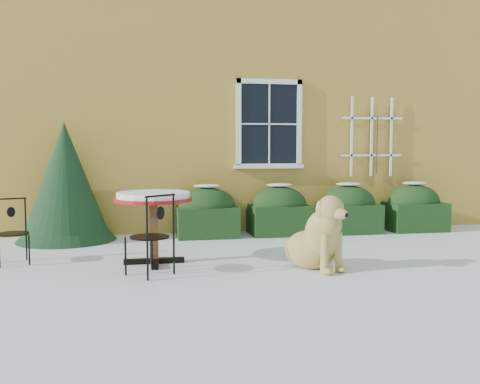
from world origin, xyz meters
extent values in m
plane|color=white|center=(0.00, 0.00, 0.00)|extent=(80.00, 80.00, 0.00)
cube|color=gold|center=(0.00, 7.00, 3.00)|extent=(12.00, 8.00, 6.00)
cube|color=black|center=(0.90, 2.96, 1.98)|extent=(1.05, 0.03, 1.45)
cube|color=white|center=(0.90, 2.95, 2.75)|extent=(1.23, 0.06, 0.09)
cube|color=white|center=(0.90, 2.95, 1.21)|extent=(1.23, 0.06, 0.09)
cube|color=white|center=(0.33, 2.95, 1.98)|extent=(0.09, 0.06, 1.63)
cube|color=white|center=(1.47, 2.95, 1.98)|extent=(0.09, 0.06, 1.63)
cube|color=white|center=(0.90, 2.94, 1.98)|extent=(0.02, 0.02, 1.45)
cube|color=white|center=(0.90, 2.94, 1.98)|extent=(1.05, 0.02, 0.02)
cube|color=white|center=(0.90, 2.95, 1.20)|extent=(1.29, 0.14, 0.07)
cube|color=white|center=(2.50, 2.94, 1.75)|extent=(0.04, 0.03, 1.50)
cube|color=white|center=(2.90, 2.94, 1.75)|extent=(0.04, 0.03, 1.50)
cube|color=white|center=(3.30, 2.94, 1.75)|extent=(0.04, 0.03, 1.50)
cube|color=white|center=(2.90, 2.94, 1.40)|extent=(1.20, 0.03, 0.04)
cube|color=white|center=(2.90, 2.94, 2.10)|extent=(1.20, 0.03, 0.04)
cylinder|color=#472D19|center=(3.00, 2.92, 1.60)|extent=(0.02, 0.02, 1.10)
cube|color=black|center=(-0.30, 2.55, 0.26)|extent=(1.05, 0.80, 0.52)
ellipsoid|color=black|center=(-0.30, 2.55, 0.52)|extent=(1.00, 0.72, 0.67)
ellipsoid|color=white|center=(-0.30, 2.55, 0.88)|extent=(0.47, 0.32, 0.06)
cube|color=black|center=(1.00, 2.55, 0.26)|extent=(1.05, 0.80, 0.52)
ellipsoid|color=black|center=(1.00, 2.55, 0.52)|extent=(1.00, 0.72, 0.67)
ellipsoid|color=white|center=(1.00, 2.55, 0.88)|extent=(0.47, 0.32, 0.06)
cube|color=black|center=(2.30, 2.55, 0.26)|extent=(1.05, 0.80, 0.52)
ellipsoid|color=black|center=(2.30, 2.55, 0.52)|extent=(1.00, 0.72, 0.67)
ellipsoid|color=white|center=(2.30, 2.55, 0.88)|extent=(0.47, 0.32, 0.06)
cube|color=black|center=(3.60, 2.55, 0.26)|extent=(1.05, 0.80, 0.52)
ellipsoid|color=black|center=(3.60, 2.55, 0.52)|extent=(1.00, 0.72, 0.67)
ellipsoid|color=white|center=(3.60, 2.55, 0.88)|extent=(0.47, 0.32, 0.06)
cone|color=black|center=(-2.66, 2.57, 0.47)|extent=(1.63, 1.63, 0.94)
cone|color=black|center=(-2.66, 2.57, 0.98)|extent=(1.46, 1.46, 1.97)
cube|color=black|center=(-1.26, 0.50, 0.03)|extent=(0.80, 0.09, 0.07)
cube|color=black|center=(-1.26, 0.50, 0.03)|extent=(0.09, 0.80, 0.07)
cube|color=#51361B|center=(-1.26, 0.50, 0.43)|extent=(0.11, 0.11, 0.86)
cylinder|color=#A90E11|center=(-1.26, 0.50, 0.86)|extent=(1.03, 1.03, 0.05)
cylinder|color=white|center=(-1.26, 0.50, 0.92)|extent=(0.96, 0.96, 0.08)
cylinder|color=black|center=(-1.30, 0.16, 0.23)|extent=(0.02, 0.02, 0.46)
cylinder|color=black|center=(-1.62, -0.10, 0.23)|extent=(0.02, 0.02, 0.46)
cylinder|color=black|center=(-1.03, -0.16, 0.23)|extent=(0.02, 0.02, 0.46)
cylinder|color=black|center=(-1.35, -0.42, 0.23)|extent=(0.02, 0.02, 0.46)
cylinder|color=black|center=(-1.33, -0.13, 0.46)|extent=(0.48, 0.48, 0.02)
cylinder|color=black|center=(-1.03, -0.16, 0.72)|extent=(0.02, 0.02, 0.52)
cylinder|color=black|center=(-1.35, -0.42, 0.72)|extent=(0.02, 0.02, 0.52)
cylinder|color=black|center=(-1.19, -0.29, 0.98)|extent=(0.37, 0.31, 0.02)
ellipsoid|color=black|center=(-1.19, -0.29, 0.77)|extent=(0.12, 0.10, 0.16)
cylinder|color=black|center=(-2.88, 0.70, 0.20)|extent=(0.02, 0.02, 0.41)
cylinder|color=black|center=(-2.99, 1.05, 0.20)|extent=(0.02, 0.02, 0.41)
cylinder|color=black|center=(-3.11, 0.82, 0.41)|extent=(0.41, 0.41, 0.02)
cylinder|color=black|center=(-2.99, 1.05, 0.63)|extent=(0.02, 0.02, 0.45)
cylinder|color=black|center=(-3.16, 1.00, 0.86)|extent=(0.39, 0.13, 0.02)
ellipsoid|color=black|center=(-3.16, 1.00, 0.68)|extent=(0.11, 0.06, 0.14)
ellipsoid|color=tan|center=(0.72, -0.09, 0.23)|extent=(0.85, 0.88, 0.50)
ellipsoid|color=tan|center=(0.82, -0.30, 0.46)|extent=(0.61, 0.58, 0.63)
sphere|color=tan|center=(0.85, -0.36, 0.59)|extent=(0.39, 0.39, 0.39)
cylinder|color=tan|center=(0.78, -0.49, 0.25)|extent=(0.10, 0.10, 0.50)
cylinder|color=tan|center=(0.99, -0.39, 0.25)|extent=(0.10, 0.10, 0.50)
ellipsoid|color=tan|center=(0.80, -0.54, 0.05)|extent=(0.14, 0.18, 0.08)
ellipsoid|color=tan|center=(1.01, -0.45, 0.05)|extent=(0.14, 0.18, 0.08)
cylinder|color=tan|center=(0.85, -0.37, 0.66)|extent=(0.32, 0.35, 0.27)
sphere|color=tan|center=(0.87, -0.42, 0.80)|extent=(0.33, 0.33, 0.33)
ellipsoid|color=tan|center=(0.93, -0.55, 0.75)|extent=(0.25, 0.30, 0.15)
sphere|color=black|center=(0.98, -0.66, 0.75)|extent=(0.06, 0.06, 0.06)
ellipsoid|color=tan|center=(0.73, -0.44, 0.80)|extent=(0.12, 0.13, 0.21)
ellipsoid|color=tan|center=(0.98, -0.32, 0.80)|extent=(0.12, 0.13, 0.21)
cylinder|color=tan|center=(0.81, 0.22, 0.07)|extent=(0.38, 0.31, 0.09)
camera|label=1|loc=(-1.40, -6.64, 1.55)|focal=40.00mm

